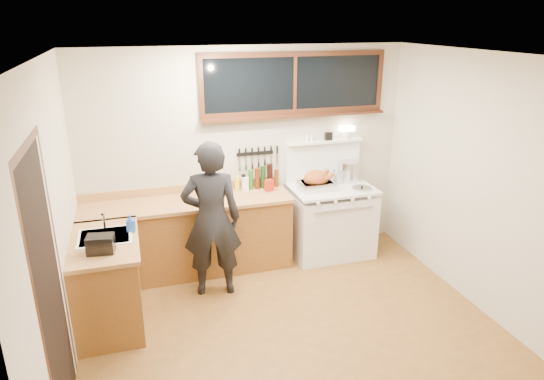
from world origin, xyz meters
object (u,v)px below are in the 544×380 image
object	(u,v)px
cutting_board	(208,195)
man	(212,220)
roast_turkey	(317,181)
vintage_stove	(331,219)

from	to	relation	value
cutting_board	man	bearing A→B (deg)	-95.65
man	roast_turkey	bearing A→B (deg)	19.45
vintage_stove	man	size ratio (longest dim) A/B	0.92
vintage_stove	roast_turkey	distance (m)	0.58
vintage_stove	roast_turkey	world-z (taller)	vintage_stove
vintage_stove	cutting_board	distance (m)	1.63
man	cutting_board	xyz separation A→B (m)	(0.05, 0.52, 0.09)
man	roast_turkey	distance (m)	1.48
roast_turkey	cutting_board	bearing A→B (deg)	178.76
roast_turkey	man	bearing A→B (deg)	-160.55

